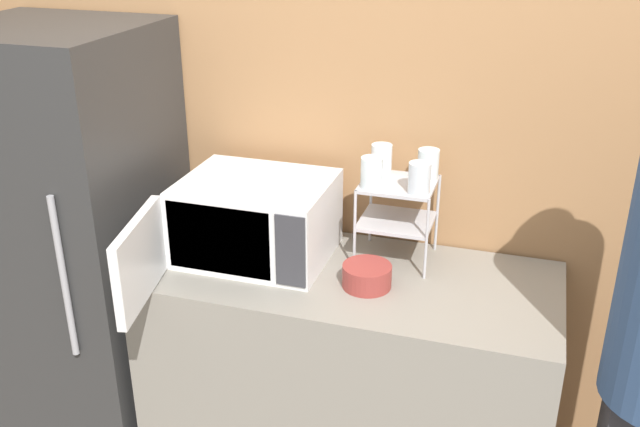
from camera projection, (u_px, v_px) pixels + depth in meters
name	position (u px, v px, depth m)	size (l,w,h in m)	color
wall_back	(378.00, 136.00, 2.59)	(8.00, 0.06, 2.60)	#9E7047
counter	(348.00, 383.00, 2.63)	(1.42, 0.63, 0.91)	gray
microwave	(252.00, 220.00, 2.51)	(0.54, 0.81, 0.28)	silver
dish_rack	(397.00, 204.00, 2.47)	(0.26, 0.24, 0.29)	#B2B2B7
glass_front_left	(372.00, 172.00, 2.38)	(0.07, 0.07, 0.10)	silver
glass_back_right	(428.00, 164.00, 2.45)	(0.07, 0.07, 0.10)	silver
glass_front_right	(419.00, 178.00, 2.33)	(0.07, 0.07, 0.10)	silver
glass_back_left	(382.00, 159.00, 2.50)	(0.07, 0.07, 0.10)	silver
bowl	(367.00, 276.00, 2.35)	(0.16, 0.16, 0.08)	maroon
refrigerator	(76.00, 249.00, 2.76)	(0.69, 0.68, 1.70)	#2D2D2D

